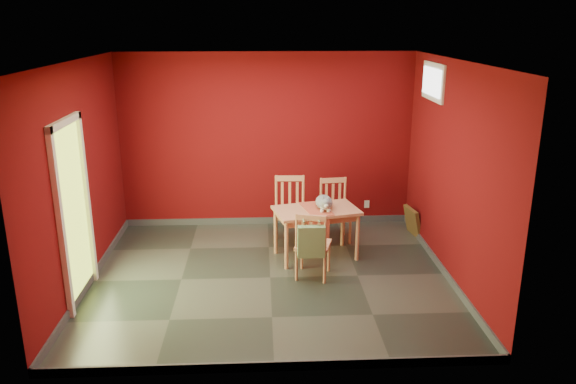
{
  "coord_description": "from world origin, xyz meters",
  "views": [
    {
      "loc": [
        -0.1,
        -6.52,
        3.15
      ],
      "look_at": [
        0.25,
        0.45,
        1.0
      ],
      "focal_mm": 35.0,
      "sensor_mm": 36.0,
      "label": 1
    }
  ],
  "objects_px": {
    "chair_far_left": "(290,210)",
    "picture_frame": "(413,222)",
    "chair_near": "(313,244)",
    "chair_far_right": "(335,209)",
    "tote_bag": "(311,241)",
    "cat": "(324,200)",
    "dining_table": "(316,215)"
  },
  "relations": [
    {
      "from": "chair_far_right",
      "to": "cat",
      "type": "distance_m",
      "value": 0.73
    },
    {
      "from": "chair_far_left",
      "to": "tote_bag",
      "type": "height_order",
      "value": "chair_far_left"
    },
    {
      "from": "dining_table",
      "to": "chair_near",
      "type": "relative_size",
      "value": 1.38
    },
    {
      "from": "tote_bag",
      "to": "chair_far_left",
      "type": "bearing_deg",
      "value": 97.84
    },
    {
      "from": "chair_far_left",
      "to": "cat",
      "type": "xyz_separation_m",
      "value": [
        0.44,
        -0.48,
        0.31
      ]
    },
    {
      "from": "chair_near",
      "to": "picture_frame",
      "type": "bearing_deg",
      "value": 39.85
    },
    {
      "from": "dining_table",
      "to": "cat",
      "type": "xyz_separation_m",
      "value": [
        0.11,
        0.04,
        0.21
      ]
    },
    {
      "from": "cat",
      "to": "picture_frame",
      "type": "bearing_deg",
      "value": -3.89
    },
    {
      "from": "chair_far_right",
      "to": "tote_bag",
      "type": "distance_m",
      "value": 1.57
    },
    {
      "from": "chair_far_left",
      "to": "tote_bag",
      "type": "xyz_separation_m",
      "value": [
        0.19,
        -1.37,
        0.07
      ]
    },
    {
      "from": "chair_far_right",
      "to": "cat",
      "type": "xyz_separation_m",
      "value": [
        -0.23,
        -0.6,
        0.35
      ]
    },
    {
      "from": "chair_far_left",
      "to": "picture_frame",
      "type": "bearing_deg",
      "value": 6.57
    },
    {
      "from": "chair_near",
      "to": "cat",
      "type": "xyz_separation_m",
      "value": [
        0.21,
        0.68,
        0.36
      ]
    },
    {
      "from": "chair_far_right",
      "to": "cat",
      "type": "relative_size",
      "value": 1.91
    },
    {
      "from": "chair_far_left",
      "to": "chair_near",
      "type": "distance_m",
      "value": 1.19
    },
    {
      "from": "chair_near",
      "to": "cat",
      "type": "distance_m",
      "value": 0.8
    },
    {
      "from": "dining_table",
      "to": "tote_bag",
      "type": "height_order",
      "value": "tote_bag"
    },
    {
      "from": "chair_far_right",
      "to": "chair_near",
      "type": "xyz_separation_m",
      "value": [
        -0.45,
        -1.28,
        -0.01
      ]
    },
    {
      "from": "tote_bag",
      "to": "cat",
      "type": "height_order",
      "value": "cat"
    },
    {
      "from": "chair_near",
      "to": "cat",
      "type": "bearing_deg",
      "value": 72.56
    },
    {
      "from": "tote_bag",
      "to": "picture_frame",
      "type": "height_order",
      "value": "tote_bag"
    },
    {
      "from": "chair_near",
      "to": "picture_frame",
      "type": "distance_m",
      "value": 2.17
    },
    {
      "from": "tote_bag",
      "to": "picture_frame",
      "type": "xyz_separation_m",
      "value": [
        1.69,
        1.59,
        -0.36
      ]
    },
    {
      "from": "chair_far_left",
      "to": "picture_frame",
      "type": "distance_m",
      "value": 1.91
    },
    {
      "from": "chair_near",
      "to": "tote_bag",
      "type": "distance_m",
      "value": 0.25
    },
    {
      "from": "dining_table",
      "to": "chair_near",
      "type": "distance_m",
      "value": 0.67
    },
    {
      "from": "dining_table",
      "to": "cat",
      "type": "bearing_deg",
      "value": 20.18
    },
    {
      "from": "picture_frame",
      "to": "chair_far_left",
      "type": "bearing_deg",
      "value": -173.43
    },
    {
      "from": "chair_far_left",
      "to": "dining_table",
      "type": "bearing_deg",
      "value": -57.37
    },
    {
      "from": "dining_table",
      "to": "chair_far_right",
      "type": "distance_m",
      "value": 0.74
    },
    {
      "from": "chair_far_right",
      "to": "picture_frame",
      "type": "height_order",
      "value": "chair_far_right"
    },
    {
      "from": "chair_far_right",
      "to": "chair_far_left",
      "type": "bearing_deg",
      "value": -169.87
    }
  ]
}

